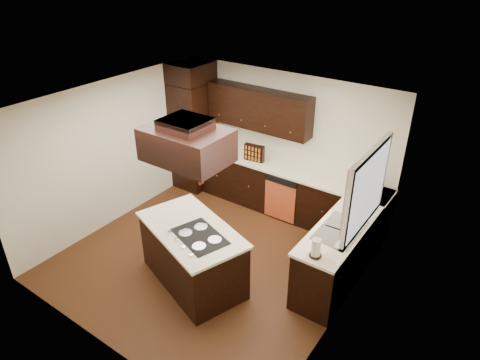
# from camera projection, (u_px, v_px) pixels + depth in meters

# --- Properties ---
(floor) EXTENTS (4.20, 4.20, 0.02)m
(floor) POSITION_uv_depth(u_px,v_px,m) (213.00, 257.00, 6.78)
(floor) COLOR brown
(floor) RESTS_ON ground
(ceiling) EXTENTS (4.20, 4.20, 0.02)m
(ceiling) POSITION_uv_depth(u_px,v_px,m) (207.00, 104.00, 5.57)
(ceiling) COLOR silver
(ceiling) RESTS_ON ground
(wall_back) EXTENTS (4.20, 0.02, 2.50)m
(wall_back) POSITION_uv_depth(u_px,v_px,m) (284.00, 141.00, 7.69)
(wall_back) COLOR silver
(wall_back) RESTS_ON ground
(wall_front) EXTENTS (4.20, 0.02, 2.50)m
(wall_front) POSITION_uv_depth(u_px,v_px,m) (90.00, 267.00, 4.66)
(wall_front) COLOR silver
(wall_front) RESTS_ON ground
(wall_left) EXTENTS (0.02, 4.20, 2.50)m
(wall_left) POSITION_uv_depth(u_px,v_px,m) (113.00, 153.00, 7.24)
(wall_left) COLOR silver
(wall_left) RESTS_ON ground
(wall_right) EXTENTS (0.02, 4.20, 2.50)m
(wall_right) POSITION_uv_depth(u_px,v_px,m) (349.00, 238.00, 5.11)
(wall_right) COLOR silver
(wall_right) RESTS_ON ground
(oven_column) EXTENTS (0.65, 0.75, 2.12)m
(oven_column) POSITION_uv_depth(u_px,v_px,m) (194.00, 136.00, 8.39)
(oven_column) COLOR black
(oven_column) RESTS_ON floor
(wall_oven_face) EXTENTS (0.05, 0.62, 0.78)m
(wall_oven_face) POSITION_uv_depth(u_px,v_px,m) (208.00, 137.00, 8.18)
(wall_oven_face) COLOR #D8592E
(wall_oven_face) RESTS_ON oven_column
(base_cabinets_back) EXTENTS (2.93, 0.60, 0.88)m
(base_cabinets_back) POSITION_uv_depth(u_px,v_px,m) (275.00, 187.00, 7.84)
(base_cabinets_back) COLOR black
(base_cabinets_back) RESTS_ON floor
(base_cabinets_right) EXTENTS (0.60, 2.40, 0.88)m
(base_cabinets_right) POSITION_uv_depth(u_px,v_px,m) (346.00, 246.00, 6.30)
(base_cabinets_right) COLOR black
(base_cabinets_right) RESTS_ON floor
(countertop_back) EXTENTS (2.93, 0.63, 0.04)m
(countertop_back) POSITION_uv_depth(u_px,v_px,m) (275.00, 165.00, 7.61)
(countertop_back) COLOR white
(countertop_back) RESTS_ON base_cabinets_back
(countertop_right) EXTENTS (0.63, 2.40, 0.04)m
(countertop_right) POSITION_uv_depth(u_px,v_px,m) (349.00, 220.00, 6.09)
(countertop_right) COLOR white
(countertop_right) RESTS_ON base_cabinets_right
(upper_cabinets) EXTENTS (2.00, 0.34, 0.72)m
(upper_cabinets) POSITION_uv_depth(u_px,v_px,m) (259.00, 109.00, 7.51)
(upper_cabinets) COLOR black
(upper_cabinets) RESTS_ON wall_back
(dishwasher_front) EXTENTS (0.60, 0.05, 0.72)m
(dishwasher_front) POSITION_uv_depth(u_px,v_px,m) (280.00, 201.00, 7.50)
(dishwasher_front) COLOR #D8592E
(dishwasher_front) RESTS_ON floor
(window_frame) EXTENTS (0.06, 1.32, 1.12)m
(window_frame) POSITION_uv_depth(u_px,v_px,m) (367.00, 190.00, 5.34)
(window_frame) COLOR silver
(window_frame) RESTS_ON wall_right
(window_pane) EXTENTS (0.00, 1.20, 1.00)m
(window_pane) POSITION_uv_depth(u_px,v_px,m) (369.00, 190.00, 5.32)
(window_pane) COLOR white
(window_pane) RESTS_ON wall_right
(curtain_left) EXTENTS (0.02, 0.34, 0.90)m
(curtain_left) POSITION_uv_depth(u_px,v_px,m) (350.00, 199.00, 5.04)
(curtain_left) COLOR beige
(curtain_left) RESTS_ON wall_right
(curtain_right) EXTENTS (0.02, 0.34, 0.90)m
(curtain_right) POSITION_uv_depth(u_px,v_px,m) (374.00, 172.00, 5.64)
(curtain_right) COLOR beige
(curtain_right) RESTS_ON wall_right
(sink_rim) EXTENTS (0.52, 0.84, 0.01)m
(sink_rim) POSITION_uv_depth(u_px,v_px,m) (340.00, 230.00, 5.82)
(sink_rim) COLOR silver
(sink_rim) RESTS_ON countertop_right
(island) EXTENTS (1.78, 1.35, 0.88)m
(island) POSITION_uv_depth(u_px,v_px,m) (193.00, 256.00, 6.10)
(island) COLOR black
(island) RESTS_ON floor
(island_top) EXTENTS (1.86, 1.42, 0.04)m
(island_top) POSITION_uv_depth(u_px,v_px,m) (191.00, 229.00, 5.88)
(island_top) COLOR white
(island_top) RESTS_ON island
(cooktop) EXTENTS (0.87, 0.72, 0.01)m
(cooktop) POSITION_uv_depth(u_px,v_px,m) (200.00, 236.00, 5.69)
(cooktop) COLOR black
(cooktop) RESTS_ON island_top
(range_hood) EXTENTS (1.05, 0.72, 0.42)m
(range_hood) POSITION_uv_depth(u_px,v_px,m) (187.00, 145.00, 5.29)
(range_hood) COLOR black
(range_hood) RESTS_ON ceiling
(hood_duct) EXTENTS (0.55, 0.50, 0.13)m
(hood_duct) POSITION_uv_depth(u_px,v_px,m) (185.00, 124.00, 5.16)
(hood_duct) COLOR black
(hood_duct) RESTS_ON ceiling
(blender_base) EXTENTS (0.15, 0.15, 0.10)m
(blender_base) POSITION_uv_depth(u_px,v_px,m) (222.00, 147.00, 8.13)
(blender_base) COLOR silver
(blender_base) RESTS_ON countertop_back
(blender_pitcher) EXTENTS (0.13, 0.13, 0.26)m
(blender_pitcher) POSITION_uv_depth(u_px,v_px,m) (222.00, 138.00, 8.04)
(blender_pitcher) COLOR silver
(blender_pitcher) RESTS_ON blender_base
(spice_rack) EXTENTS (0.38, 0.13, 0.31)m
(spice_rack) POSITION_uv_depth(u_px,v_px,m) (254.00, 153.00, 7.65)
(spice_rack) COLOR black
(spice_rack) RESTS_ON countertop_back
(mixing_bowl) EXTENTS (0.25, 0.25, 0.06)m
(mixing_bowl) POSITION_uv_depth(u_px,v_px,m) (219.00, 147.00, 8.19)
(mixing_bowl) COLOR silver
(mixing_bowl) RESTS_ON countertop_back
(soap_bottle) EXTENTS (0.11, 0.11, 0.20)m
(soap_bottle) POSITION_uv_depth(u_px,v_px,m) (353.00, 204.00, 6.22)
(soap_bottle) COLOR silver
(soap_bottle) RESTS_ON countertop_right
(paper_towel) EXTENTS (0.13, 0.13, 0.25)m
(paper_towel) POSITION_uv_depth(u_px,v_px,m) (316.00, 248.00, 5.27)
(paper_towel) COLOR silver
(paper_towel) RESTS_ON countertop_right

